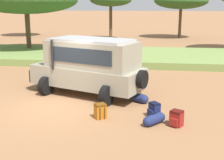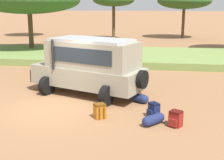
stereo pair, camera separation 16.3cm
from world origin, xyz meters
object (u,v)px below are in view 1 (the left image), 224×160
(backpack_cluster_center, at_px, (100,111))
(acacia_tree_right_mid, at_px, (181,1))
(duffel_bag_low_black_case, at_px, (154,119))
(backpack_near_rear_wheel, at_px, (176,119))
(acacia_tree_far_left, at_px, (25,5))
(duffel_bag_soft_canvas, at_px, (139,98))
(safari_vehicle, at_px, (89,65))
(acacia_tree_centre_back, at_px, (111,0))
(acacia_tree_left_mid, at_px, (26,0))
(backpack_beside_front_wheel, at_px, (154,110))

(backpack_cluster_center, bearing_deg, acacia_tree_right_mid, 80.00)
(duffel_bag_low_black_case, height_order, acacia_tree_right_mid, acacia_tree_right_mid)
(backpack_near_rear_wheel, distance_m, acacia_tree_far_left, 31.36)
(backpack_cluster_center, relative_size, duffel_bag_soft_canvas, 0.72)
(safari_vehicle, relative_size, backpack_cluster_center, 10.24)
(acacia_tree_centre_back, bearing_deg, acacia_tree_left_mid, -116.24)
(acacia_tree_far_left, xyz_separation_m, acacia_tree_left_mid, (5.48, -12.77, 0.42))
(backpack_near_rear_wheel, xyz_separation_m, acacia_tree_right_mid, (2.11, 26.86, 3.88))
(duffel_bag_low_black_case, xyz_separation_m, acacia_tree_far_left, (-15.37, 26.64, 3.53))
(safari_vehicle, height_order, acacia_tree_centre_back, acacia_tree_centre_back)
(acacia_tree_far_left, xyz_separation_m, acacia_tree_centre_back, (10.60, -2.37, 0.49))
(duffel_bag_soft_canvas, bearing_deg, acacia_tree_far_left, 121.24)
(safari_vehicle, distance_m, backpack_beside_front_wheel, 3.87)
(safari_vehicle, height_order, acacia_tree_left_mid, acacia_tree_left_mid)
(backpack_beside_front_wheel, distance_m, acacia_tree_far_left, 30.38)
(backpack_beside_front_wheel, relative_size, acacia_tree_right_mid, 0.09)
(acacia_tree_far_left, distance_m, acacia_tree_right_mid, 18.20)
(backpack_near_rear_wheel, bearing_deg, duffel_bag_soft_canvas, 119.01)
(duffel_bag_low_black_case, height_order, acacia_tree_left_mid, acacia_tree_left_mid)
(safari_vehicle, bearing_deg, acacia_tree_far_left, 118.16)
(backpack_near_rear_wheel, bearing_deg, backpack_cluster_center, 171.62)
(duffel_bag_soft_canvas, relative_size, acacia_tree_left_mid, 0.09)
(safari_vehicle, xyz_separation_m, backpack_beside_front_wheel, (2.79, -2.48, -1.04))
(backpack_near_rear_wheel, bearing_deg, acacia_tree_right_mid, 85.51)
(safari_vehicle, height_order, backpack_near_rear_wheel, safari_vehicle)
(backpack_cluster_center, bearing_deg, backpack_beside_front_wheel, 10.72)
(backpack_near_rear_wheel, xyz_separation_m, acacia_tree_far_left, (-16.08, 26.70, 3.44))
(backpack_beside_front_wheel, relative_size, acacia_tree_left_mid, 0.07)
(safari_vehicle, relative_size, backpack_near_rear_wheel, 10.29)
(acacia_tree_left_mid, bearing_deg, acacia_tree_far_left, 113.21)
(acacia_tree_far_left, bearing_deg, acacia_tree_left_mid, -66.79)
(duffel_bag_low_black_case, relative_size, acacia_tree_centre_back, 0.16)
(safari_vehicle, relative_size, duffel_bag_soft_canvas, 7.33)
(acacia_tree_centre_back, xyz_separation_m, acacia_tree_right_mid, (7.59, 2.53, -0.05))
(duffel_bag_low_black_case, bearing_deg, safari_vehicle, 131.61)
(backpack_near_rear_wheel, bearing_deg, safari_vehicle, 137.53)
(backpack_cluster_center, height_order, backpack_near_rear_wheel, backpack_cluster_center)
(backpack_near_rear_wheel, xyz_separation_m, acacia_tree_centre_back, (-5.48, 24.33, 3.93))
(backpack_beside_front_wheel, relative_size, backpack_near_rear_wheel, 1.00)
(backpack_cluster_center, bearing_deg, duffel_bag_low_black_case, -9.67)
(safari_vehicle, bearing_deg, backpack_cluster_center, -71.60)
(backpack_cluster_center, xyz_separation_m, acacia_tree_centre_back, (-2.92, 23.95, 3.93))
(backpack_beside_front_wheel, bearing_deg, backpack_near_rear_wheel, -45.45)
(acacia_tree_centre_back, bearing_deg, backpack_near_rear_wheel, -77.32)
(acacia_tree_far_left, bearing_deg, duffel_bag_soft_canvas, -58.76)
(acacia_tree_centre_back, bearing_deg, backpack_beside_front_wheel, -78.60)
(backpack_near_rear_wheel, distance_m, acacia_tree_left_mid, 17.93)
(safari_vehicle, distance_m, acacia_tree_left_mid, 13.17)
(backpack_beside_front_wheel, height_order, acacia_tree_far_left, acacia_tree_far_left)
(safari_vehicle, distance_m, backpack_cluster_center, 3.15)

